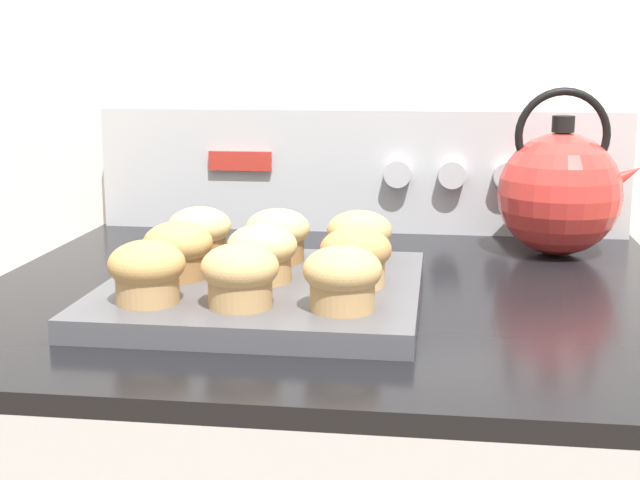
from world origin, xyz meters
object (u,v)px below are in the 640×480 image
muffin_pan (263,292)px  muffin_r0_c2 (342,278)px  muffin_r2_c2 (360,237)px  muffin_r0_c0 (147,271)px  muffin_r1_c2 (356,256)px  muffin_r2_c0 (200,232)px  muffin_r1_c0 (178,249)px  muffin_r1_c1 (262,252)px  muffin_r2_c1 (278,234)px  tea_kettle (561,191)px  muffin_r0_c1 (240,275)px

muffin_pan → muffin_r0_c2: muffin_r0_c2 is taller
muffin_pan → muffin_r2_c2: muffin_r2_c2 is taller
muffin_r0_c0 → muffin_r1_c2: 0.20m
muffin_r2_c0 → muffin_r2_c2: (0.18, 0.00, 0.00)m
muffin_r0_c0 → muffin_r1_c0: (0.00, 0.09, 0.00)m
muffin_r0_c2 → muffin_r1_c1: bearing=135.0°
muffin_pan → muffin_r2_c1: (-0.00, 0.09, 0.04)m
muffin_pan → muffin_r1_c1: size_ratio=4.43×
muffin_r2_c0 → muffin_r1_c2: bearing=-27.3°
muffin_r0_c2 → tea_kettle: size_ratio=0.34×
muffin_r1_c2 → muffin_r2_c0: (-0.18, 0.09, 0.00)m
muffin_r1_c2 → muffin_r2_c1: same height
muffin_r1_c0 → muffin_r2_c1: same height
muffin_r1_c1 → muffin_r1_c2: size_ratio=1.00×
muffin_r0_c2 → muffin_r2_c2: 0.18m
muffin_r0_c0 → muffin_r2_c2: same height
muffin_r1_c2 → tea_kettle: size_ratio=0.34×
muffin_r0_c0 → muffin_r2_c1: (0.09, 0.18, 0.00)m
muffin_r0_c1 → muffin_r1_c2: (0.10, 0.09, 0.00)m
muffin_r0_c1 → muffin_pan: bearing=88.5°
muffin_r2_c2 → muffin_r1_c2: bearing=-87.0°
muffin_r1_c1 → muffin_r2_c2: 0.13m
muffin_pan → muffin_r2_c2: (0.09, 0.09, 0.04)m
muffin_r1_c0 → muffin_r2_c2: size_ratio=1.00×
muffin_pan → muffin_r1_c1: muffin_r1_c1 is taller
muffin_r0_c2 → tea_kettle: (0.23, 0.36, 0.03)m
muffin_pan → muffin_r1_c1: 0.04m
muffin_r0_c0 → muffin_r2_c0: 0.18m
muffin_r2_c0 → muffin_r2_c2: size_ratio=1.00×
muffin_r0_c0 → muffin_r1_c0: bearing=89.1°
muffin_r2_c1 → muffin_r2_c2: same height
muffin_r2_c0 → muffin_r2_c1: 0.09m
muffin_r1_c1 → muffin_r2_c1: 0.09m
muffin_r0_c0 → muffin_r0_c2: bearing=0.2°
muffin_r0_c1 → muffin_r1_c1: 0.09m
muffin_r1_c1 → muffin_r2_c1: (-0.00, 0.09, 0.00)m
muffin_r1_c0 → muffin_r2_c0: same height
muffin_r0_c1 → muffin_r2_c2: 0.20m
muffin_r0_c2 → muffin_r1_c1: 0.13m
muffin_r0_c2 → muffin_r1_c1: (-0.09, 0.09, 0.00)m
muffin_r2_c2 → muffin_r0_c2: bearing=-89.5°
muffin_r0_c2 → muffin_r2_c2: same height
muffin_r0_c1 → muffin_r1_c2: size_ratio=1.00×
muffin_r2_c2 → tea_kettle: tea_kettle is taller
muffin_r0_c2 → muffin_r2_c1: 0.20m
muffin_r0_c1 → muffin_r2_c1: size_ratio=1.00×
muffin_r0_c0 → muffin_r0_c2: (0.18, 0.00, 0.00)m
muffin_r0_c2 → muffin_r1_c2: same height
muffin_r0_c2 → muffin_r2_c0: 0.25m
muffin_r1_c0 → muffin_r2_c1: (0.09, 0.09, 0.00)m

